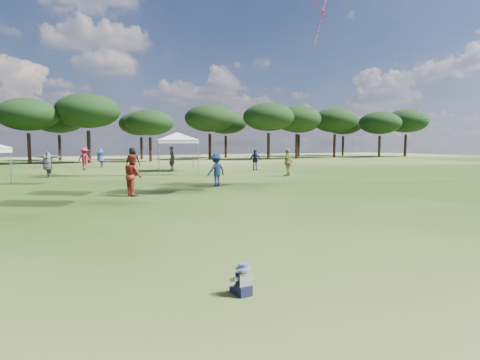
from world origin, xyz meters
name	(u,v)px	position (x,y,z in m)	size (l,w,h in m)	color
tree_line	(76,115)	(2.39, 47.41, 5.42)	(108.78, 17.63, 7.77)	black
tent_right	(177,134)	(7.60, 27.11, 2.88)	(5.95, 5.95, 3.31)	gray
toddler	(243,281)	(0.04, 2.10, 0.21)	(0.31, 0.34, 0.46)	#161933
festival_crowd	(49,163)	(-1.50, 25.30, 0.89)	(28.93, 22.76, 1.91)	brown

